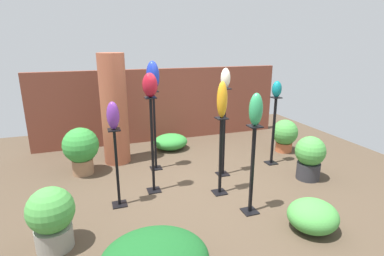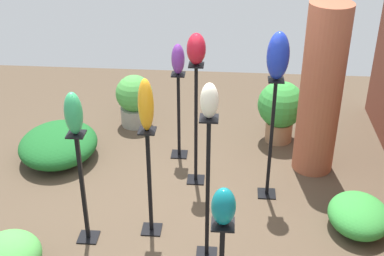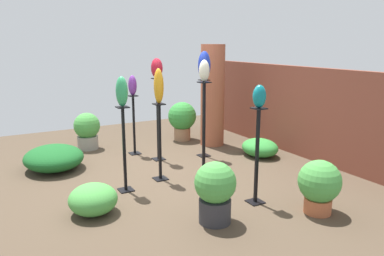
% 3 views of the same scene
% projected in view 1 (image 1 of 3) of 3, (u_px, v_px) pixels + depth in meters
% --- Properties ---
extents(ground_plane, '(8.00, 8.00, 0.00)m').
position_uv_depth(ground_plane, '(205.00, 190.00, 4.62)').
color(ground_plane, '#4C3D2D').
extents(brick_wall_back, '(5.60, 0.12, 1.64)m').
position_uv_depth(brick_wall_back, '(163.00, 105.00, 6.81)').
color(brick_wall_back, brown).
rests_on(brick_wall_back, ground).
extents(brick_pillar, '(0.48, 0.48, 2.02)m').
position_uv_depth(brick_pillar, '(114.00, 110.00, 5.46)').
color(brick_pillar, '#9E5138').
rests_on(brick_pillar, ground).
extents(pedestal_ivory, '(0.20, 0.20, 1.50)m').
position_uv_depth(pedestal_ivory, '(224.00, 136.00, 4.98)').
color(pedestal_ivory, black).
rests_on(pedestal_ivory, ground).
extents(pedestal_violet, '(0.20, 0.20, 1.11)m').
position_uv_depth(pedestal_violet, '(117.00, 172.00, 4.07)').
color(pedestal_violet, black).
rests_on(pedestal_violet, ground).
extents(pedestal_teal, '(0.20, 0.20, 1.26)m').
position_uv_depth(pedestal_teal, '(273.00, 134.00, 5.49)').
color(pedestal_teal, black).
rests_on(pedestal_teal, ground).
extents(pedestal_cobalt, '(0.20, 0.20, 1.41)m').
position_uv_depth(pedestal_cobalt, '(155.00, 134.00, 5.23)').
color(pedestal_cobalt, black).
rests_on(pedestal_cobalt, ground).
extents(pedestal_jade, '(0.20, 0.20, 1.21)m').
position_uv_depth(pedestal_jade, '(252.00, 174.00, 3.89)').
color(pedestal_jade, black).
rests_on(pedestal_jade, ground).
extents(pedestal_amber, '(0.20, 0.20, 1.18)m').
position_uv_depth(pedestal_amber, '(220.00, 160.00, 4.40)').
color(pedestal_amber, black).
rests_on(pedestal_amber, ground).
extents(pedestal_ruby, '(0.20, 0.20, 1.46)m').
position_uv_depth(pedestal_ruby, '(152.00, 150.00, 4.42)').
color(pedestal_ruby, black).
rests_on(pedestal_ruby, ground).
extents(art_vase_ivory, '(0.15, 0.15, 0.32)m').
position_uv_depth(art_vase_ivory, '(226.00, 78.00, 4.71)').
color(art_vase_ivory, beige).
rests_on(art_vase_ivory, pedestal_ivory).
extents(art_vase_violet, '(0.16, 0.15, 0.37)m').
position_uv_depth(art_vase_violet, '(113.00, 116.00, 3.85)').
color(art_vase_violet, '#6B2D8C').
rests_on(art_vase_violet, pedestal_violet).
extents(art_vase_teal, '(0.17, 0.17, 0.29)m').
position_uv_depth(art_vase_teal, '(277.00, 89.00, 5.26)').
color(art_vase_teal, '#0F727A').
rests_on(art_vase_teal, pedestal_teal).
extents(art_vase_cobalt, '(0.22, 0.22, 0.50)m').
position_uv_depth(art_vase_cobalt, '(153.00, 76.00, 4.95)').
color(art_vase_cobalt, '#192D9E').
rests_on(art_vase_cobalt, pedestal_cobalt).
extents(art_vase_jade, '(0.17, 0.16, 0.41)m').
position_uv_depth(art_vase_jade, '(256.00, 109.00, 3.65)').
color(art_vase_jade, '#2D9356').
rests_on(art_vase_jade, pedestal_jade).
extents(art_vase_amber, '(0.15, 0.14, 0.52)m').
position_uv_depth(art_vase_amber, '(222.00, 100.00, 4.15)').
color(art_vase_amber, orange).
rests_on(art_vase_amber, pedestal_amber).
extents(art_vase_ruby, '(0.21, 0.20, 0.34)m').
position_uv_depth(art_vase_ruby, '(150.00, 85.00, 4.15)').
color(art_vase_ruby, maroon).
rests_on(art_vase_ruby, pedestal_ruby).
extents(potted_plant_front_right, '(0.49, 0.49, 0.73)m').
position_uv_depth(potted_plant_front_right, '(310.00, 156.00, 4.91)').
color(potted_plant_front_right, '#2D2D33').
rests_on(potted_plant_front_right, ground).
extents(potted_plant_mid_right, '(0.60, 0.60, 0.82)m').
position_uv_depth(potted_plant_mid_right, '(81.00, 148.00, 5.08)').
color(potted_plant_mid_right, '#936B4C').
rests_on(potted_plant_mid_right, ground).
extents(potted_plant_near_pillar, '(0.50, 0.50, 0.72)m').
position_uv_depth(potted_plant_near_pillar, '(51.00, 217.00, 3.24)').
color(potted_plant_near_pillar, gray).
rests_on(potted_plant_near_pillar, ground).
extents(potted_plant_mid_left, '(0.52, 0.52, 0.67)m').
position_uv_depth(potted_plant_mid_left, '(285.00, 134.00, 6.17)').
color(potted_plant_mid_left, '#B25B38').
rests_on(potted_plant_mid_left, ground).
extents(foliage_bed_east, '(0.61, 0.59, 0.38)m').
position_uv_depth(foliage_bed_east, '(313.00, 216.00, 3.61)').
color(foliage_bed_east, '#479942').
rests_on(foliage_bed_east, ground).
extents(foliage_bed_center, '(0.72, 0.62, 0.33)m').
position_uv_depth(foliage_bed_center, '(171.00, 142.00, 6.35)').
color(foliage_bed_center, '#338C38').
rests_on(foliage_bed_center, ground).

